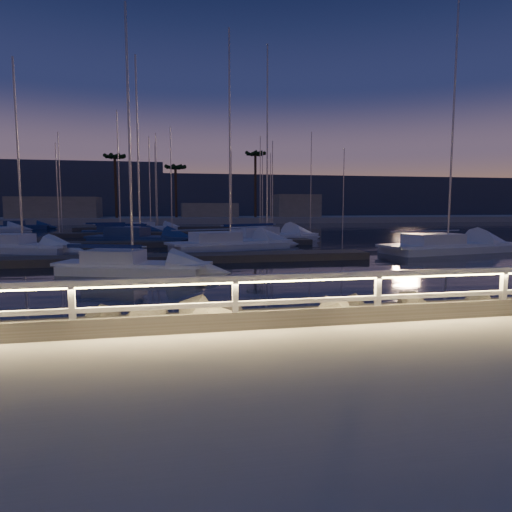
% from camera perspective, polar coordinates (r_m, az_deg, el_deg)
% --- Properties ---
extents(ground, '(400.00, 400.00, 0.00)m').
position_cam_1_polar(ground, '(8.97, -9.00, -9.32)').
color(ground, '#A49D94').
rests_on(ground, ground).
extents(harbor_water, '(400.00, 440.00, 0.60)m').
position_cam_1_polar(harbor_water, '(40.00, -11.00, 1.34)').
color(harbor_water, black).
rests_on(harbor_water, ground).
extents(guard_rail, '(44.11, 0.12, 1.06)m').
position_cam_1_polar(guard_rail, '(8.79, -9.54, -4.46)').
color(guard_rail, white).
rests_on(guard_rail, ground).
extents(riprap, '(36.55, 3.03, 1.47)m').
position_cam_1_polar(riprap, '(10.55, -19.63, -8.42)').
color(riprap, '#605B52').
rests_on(riprap, ground).
extents(floating_docks, '(22.00, 36.00, 0.40)m').
position_cam_1_polar(floating_docks, '(41.23, -11.04, 2.27)').
color(floating_docks, '#584E49').
rests_on(floating_docks, ground).
extents(far_shore, '(160.00, 14.00, 5.20)m').
position_cam_1_polar(far_shore, '(82.71, -11.42, 4.70)').
color(far_shore, '#A49D94').
rests_on(far_shore, ground).
extents(palm_left, '(3.00, 3.00, 11.20)m').
position_cam_1_polar(palm_left, '(81.36, -17.24, 11.46)').
color(palm_left, '#513A25').
rests_on(palm_left, ground).
extents(palm_center, '(3.00, 3.00, 9.70)m').
position_cam_1_polar(palm_center, '(81.92, -10.04, 10.65)').
color(palm_center, '#513A25').
rests_on(palm_center, ground).
extents(palm_right, '(3.00, 3.00, 12.20)m').
position_cam_1_polar(palm_right, '(82.73, -0.08, 12.27)').
color(palm_right, '#513A25').
rests_on(palm_right, ground).
extents(distant_hills, '(230.00, 37.50, 18.00)m').
position_cam_1_polar(distant_hills, '(144.00, -20.39, 6.82)').
color(distant_hills, '#343C51').
rests_on(distant_hills, ground).
extents(sailboat_a, '(7.32, 4.79, 12.28)m').
position_cam_1_polar(sailboat_a, '(33.03, -27.37, 1.14)').
color(sailboat_a, silver).
rests_on(sailboat_a, ground).
extents(sailboat_b, '(7.00, 4.11, 11.54)m').
position_cam_1_polar(sailboat_b, '(20.91, -15.60, -1.08)').
color(sailboat_b, silver).
rests_on(sailboat_b, ground).
extents(sailboat_d, '(9.73, 4.42, 15.91)m').
position_cam_1_polar(sailboat_d, '(31.78, 22.48, 1.20)').
color(sailboat_d, silver).
rests_on(sailboat_d, ground).
extents(sailboat_g, '(9.05, 4.97, 14.82)m').
position_cam_1_polar(sailboat_g, '(31.47, -3.62, 1.62)').
color(sailboat_g, silver).
rests_on(sailboat_g, ground).
extents(sailboat_h, '(9.78, 6.41, 16.19)m').
position_cam_1_polar(sailboat_h, '(38.44, 1.07, 2.49)').
color(sailboat_h, silver).
rests_on(sailboat_h, ground).
extents(sailboat_j, '(8.76, 5.68, 14.59)m').
position_cam_1_polar(sailboat_j, '(37.32, -14.59, 2.19)').
color(sailboat_j, navy).
rests_on(sailboat_j, ground).
extents(sailboat_k, '(7.64, 3.01, 12.64)m').
position_cam_1_polar(sailboat_k, '(49.16, -16.82, 2.99)').
color(sailboat_k, navy).
rests_on(sailboat_k, ground).
extents(sailboat_m, '(6.73, 2.86, 11.18)m').
position_cam_1_polar(sailboat_m, '(66.15, -27.37, 3.34)').
color(sailboat_m, navy).
rests_on(sailboat_m, ground).
extents(sailboat_n, '(6.93, 3.82, 11.39)m').
position_cam_1_polar(sailboat_n, '(57.48, -13.19, 3.52)').
color(sailboat_n, silver).
rests_on(sailboat_n, ground).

